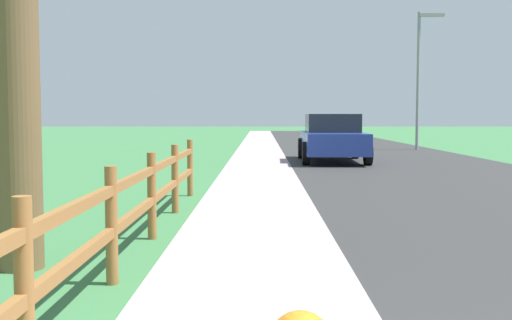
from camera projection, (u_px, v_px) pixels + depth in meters
name	position (u px, v px, depth m)	size (l,w,h in m)	color
ground_plane	(282.00, 151.00, 26.79)	(120.00, 120.00, 0.00)	#397240
road_asphalt	(356.00, 149.00, 28.76)	(7.00, 66.00, 0.01)	#2F2F2F
curb_concrete	(216.00, 149.00, 28.81)	(6.00, 66.00, 0.01)	#B19A9E
grass_verge	(184.00, 148.00, 28.82)	(5.00, 66.00, 0.00)	#397240
rail_fence	(135.00, 201.00, 6.61)	(0.11, 10.44, 1.08)	brown
parked_suv_blue	(332.00, 138.00, 20.68)	(2.20, 4.92, 1.58)	navy
street_lamp	(421.00, 68.00, 27.68)	(1.17, 0.20, 6.12)	gray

